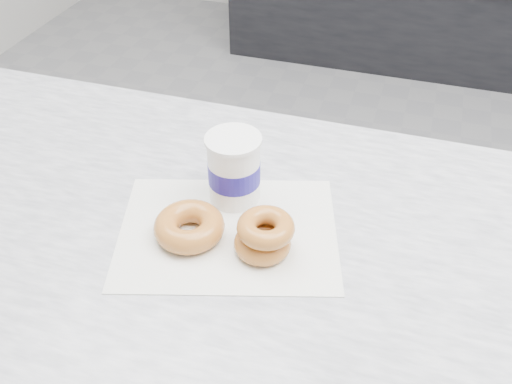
% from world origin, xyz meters
% --- Properties ---
extents(ground, '(5.00, 5.00, 0.00)m').
position_xyz_m(ground, '(0.00, 0.00, 0.00)').
color(ground, gray).
rests_on(ground, ground).
extents(wax_paper, '(0.40, 0.35, 0.00)m').
position_xyz_m(wax_paper, '(-0.36, -0.58, 0.90)').
color(wax_paper, silver).
rests_on(wax_paper, counter).
extents(donut_single, '(0.14, 0.14, 0.04)m').
position_xyz_m(donut_single, '(-0.41, -0.61, 0.92)').
color(donut_single, '#BE8834').
rests_on(donut_single, wax_paper).
extents(donut_stack, '(0.11, 0.11, 0.06)m').
position_xyz_m(donut_stack, '(-0.29, -0.61, 0.93)').
color(donut_stack, '#BE8834').
rests_on(donut_stack, wax_paper).
extents(coffee_cup, '(0.10, 0.10, 0.12)m').
position_xyz_m(coffee_cup, '(-0.37, -0.50, 0.96)').
color(coffee_cup, white).
rests_on(coffee_cup, counter).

